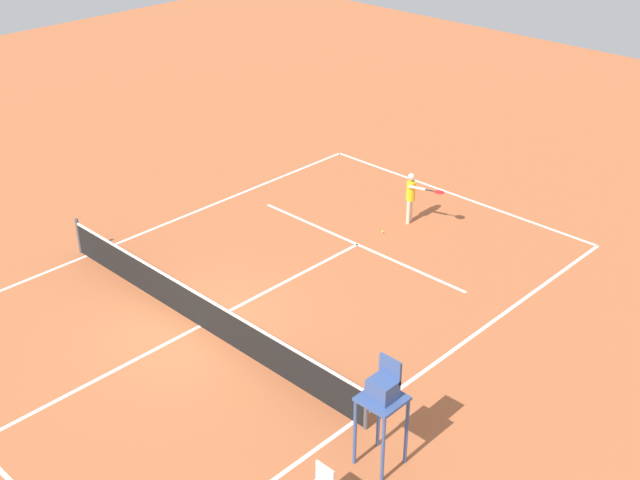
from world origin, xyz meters
name	(u,v)px	position (x,y,z in m)	size (l,w,h in m)	color
ground_plane	(200,326)	(0.00, 0.00, 0.00)	(60.00, 60.00, 0.00)	#B76038
court_lines	(200,326)	(0.00, 0.00, 0.00)	(10.31, 21.32, 0.01)	white
tennis_net	(199,309)	(0.00, 0.00, 0.50)	(10.91, 0.10, 1.07)	#4C4C51
player_serving	(412,194)	(-0.24, -8.02, 0.96)	(1.29, 0.52, 1.62)	beige
tennis_ball	(383,232)	(-0.06, -6.91, 0.03)	(0.07, 0.07, 0.07)	#CCE033
umpire_chair	(383,397)	(-6.25, 0.55, 1.61)	(0.80, 0.80, 2.41)	#38518C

